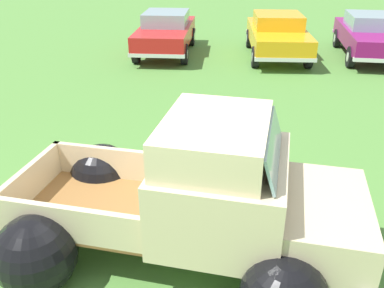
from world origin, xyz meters
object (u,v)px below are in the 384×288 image
Objects in this scene: vintage_pickup_truck at (201,206)px; show_car_0 at (166,31)px; show_car_2 at (371,34)px; show_car_1 at (277,34)px.

vintage_pickup_truck reaches higher than show_car_0.
show_car_2 is at bearing 90.80° from show_car_0.
vintage_pickup_truck is 1.04× the size of show_car_2.
vintage_pickup_truck is 1.03× the size of show_car_1.
show_car_0 and show_car_1 have the same top height.
show_car_1 is at bearing 88.53° from show_car_0.
show_car_0 and show_car_2 have the same top height.
show_car_0 is 0.97× the size of show_car_1.
vintage_pickup_truck is 10.55m from show_car_1.
vintage_pickup_truck is 11.75m from show_car_2.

